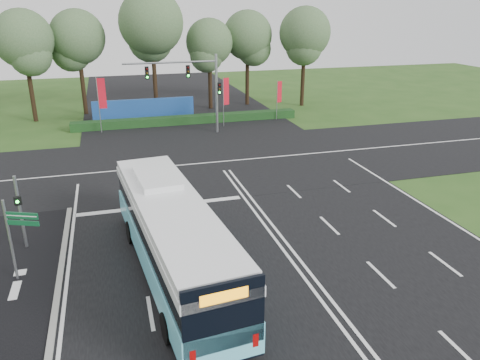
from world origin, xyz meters
TOP-DOWN VIEW (x-y plane):
  - ground at (0.00, 0.00)m, footprint 120.00×120.00m
  - road_main at (0.00, 0.00)m, footprint 20.00×120.00m
  - road_cross at (0.00, 12.00)m, footprint 120.00×14.00m
  - kerb_strip at (-10.10, -3.00)m, footprint 0.25×18.00m
  - city_bus at (-5.30, -2.51)m, footprint 3.99×13.17m
  - pedestrian_signal at (-11.85, 1.82)m, footprint 0.35×0.43m
  - street_sign at (-11.53, -1.20)m, footprint 1.35×0.62m
  - banner_flag_left at (-7.96, 23.21)m, footprint 0.75×0.08m
  - banner_flag_mid at (3.31, 22.49)m, footprint 0.65×0.32m
  - banner_flag_right at (9.17, 23.82)m, footprint 0.57×0.21m
  - traffic_light_gantry at (0.21, 20.50)m, footprint 8.41×0.28m
  - hedge at (0.00, 24.50)m, footprint 22.00×1.20m
  - blue_hoarding at (-4.00, 27.00)m, footprint 10.00×0.30m
  - eucalyptus_row at (-4.55, 30.85)m, footprint 40.71×8.48m

SIDE VIEW (x-z plane):
  - ground at x=0.00m, z-range 0.00..0.00m
  - road_main at x=0.00m, z-range 0.00..0.04m
  - road_cross at x=0.00m, z-range 0.00..0.05m
  - kerb_strip at x=-10.10m, z-range 0.00..0.12m
  - hedge at x=0.00m, z-range 0.00..0.80m
  - blue_hoarding at x=-4.00m, z-range 0.00..2.20m
  - city_bus at x=-5.30m, z-range 0.01..3.73m
  - pedestrian_signal at x=-11.85m, z-range 0.17..3.87m
  - street_sign at x=-11.53m, z-range 0.50..4.22m
  - banner_flag_right at x=9.17m, z-range 0.62..4.57m
  - banner_flag_mid at x=3.31m, z-range 0.71..5.42m
  - banner_flag_left at x=-7.96m, z-range 0.75..5.79m
  - traffic_light_gantry at x=0.21m, z-range 1.16..8.16m
  - eucalyptus_row at x=-4.55m, z-range 2.07..14.78m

